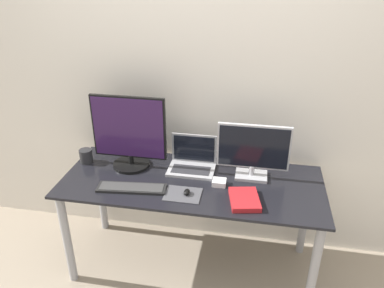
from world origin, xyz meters
name	(u,v)px	position (x,y,z in m)	size (l,w,h in m)	color
wall_back	(203,85)	(0.00, 0.76, 1.25)	(7.00, 0.05, 2.50)	silver
desk	(192,195)	(0.00, 0.35, 0.61)	(1.71, 0.69, 0.73)	black
monitor_left	(129,134)	(-0.45, 0.47, 0.97)	(0.51, 0.26, 0.51)	black
monitor_right	(253,151)	(0.38, 0.47, 0.92)	(0.47, 0.15, 0.37)	#B2B2B7
laptop	(192,161)	(-0.03, 0.51, 0.78)	(0.32, 0.22, 0.23)	#ADADB2
keyboard	(132,188)	(-0.36, 0.18, 0.74)	(0.45, 0.16, 0.02)	black
mousepad	(183,194)	(-0.02, 0.18, 0.73)	(0.22, 0.17, 0.00)	#47474C
mouse	(187,192)	(0.00, 0.18, 0.75)	(0.04, 0.06, 0.03)	black
book	(244,199)	(0.35, 0.17, 0.74)	(0.21, 0.26, 0.03)	red
mug	(86,156)	(-0.78, 0.45, 0.78)	(0.09, 0.09, 0.10)	#262628
power_brick	(219,182)	(0.18, 0.33, 0.74)	(0.09, 0.08, 0.03)	white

